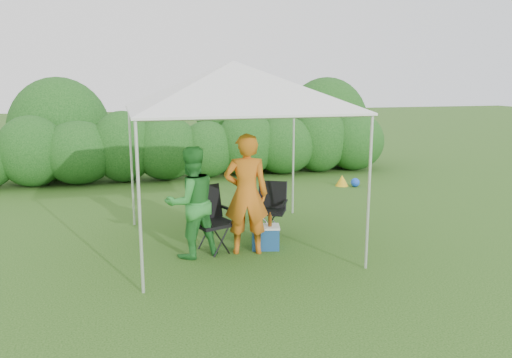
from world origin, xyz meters
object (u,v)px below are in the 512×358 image
object	(u,v)px
canopy	(234,86)
cooler	(265,237)
chair_right	(271,204)
man	(246,194)
woman	(191,202)
chair_left	(210,215)

from	to	relation	value
canopy	cooler	size ratio (longest dim) A/B	6.31
cooler	canopy	bearing A→B (deg)	153.45
chair_right	man	size ratio (longest dim) A/B	0.48
chair_right	cooler	size ratio (longest dim) A/B	1.75
woman	cooler	world-z (taller)	woman
man	canopy	bearing A→B (deg)	-69.20
chair_right	chair_left	bearing A→B (deg)	-125.00
chair_right	woman	size ratio (longest dim) A/B	0.53
chair_right	woman	distance (m)	1.71
canopy	woman	distance (m)	1.84
chair_right	cooler	distance (m)	0.91
chair_left	woman	size ratio (longest dim) A/B	0.60
chair_left	cooler	world-z (taller)	chair_left
canopy	woman	xyz separation A→B (m)	(-0.73, -0.37, -1.65)
chair_right	chair_left	distance (m)	1.32
canopy	cooler	xyz separation A→B (m)	(0.40, -0.34, -2.28)
chair_left	woman	distance (m)	0.45
woman	cooler	distance (m)	1.30
canopy	cooler	world-z (taller)	canopy
canopy	chair_left	xyz separation A→B (m)	(-0.42, -0.17, -1.91)
cooler	woman	bearing A→B (deg)	-164.83
chair_left	woman	bearing A→B (deg)	-167.25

